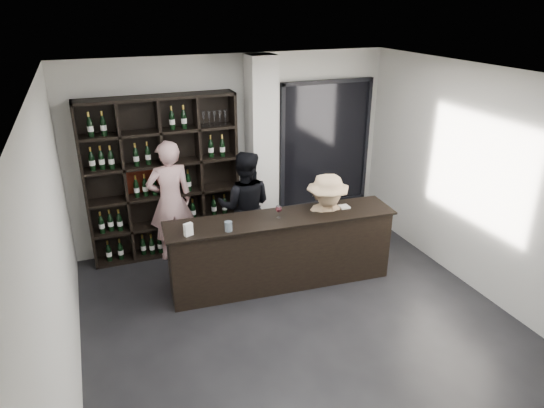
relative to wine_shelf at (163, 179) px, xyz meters
name	(u,v)px	position (x,y,z in m)	size (l,w,h in m)	color
floor	(307,332)	(1.15, -2.57, -1.20)	(5.00, 5.50, 0.01)	black
wine_shelf	(163,179)	(0.00, 0.00, 0.00)	(2.20, 0.35, 2.40)	black
structural_column	(262,153)	(1.50, -0.10, 0.25)	(0.40, 0.40, 2.90)	silver
glass_panel	(325,145)	(2.70, 0.12, 0.20)	(1.60, 0.08, 2.10)	black
tasting_counter	(281,251)	(1.27, -1.47, -0.70)	(3.04, 0.64, 1.00)	black
taster_pink	(170,201)	(0.05, -0.17, -0.29)	(0.66, 0.43, 1.81)	beige
taster_black	(245,207)	(1.05, -0.60, -0.37)	(0.81, 0.63, 1.67)	black
customer	(326,227)	(1.90, -1.52, -0.44)	(0.98, 0.56, 1.52)	tan
wine_glass	(279,211)	(1.22, -1.48, -0.10)	(0.08, 0.08, 0.20)	white
spit_cup	(228,226)	(0.51, -1.61, -0.14)	(0.09, 0.09, 0.12)	#9FB3C6
napkin_stack	(344,207)	(2.18, -1.49, -0.19)	(0.13, 0.13, 0.02)	white
card_stand	(188,229)	(0.02, -1.56, -0.12)	(0.11, 0.05, 0.16)	white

